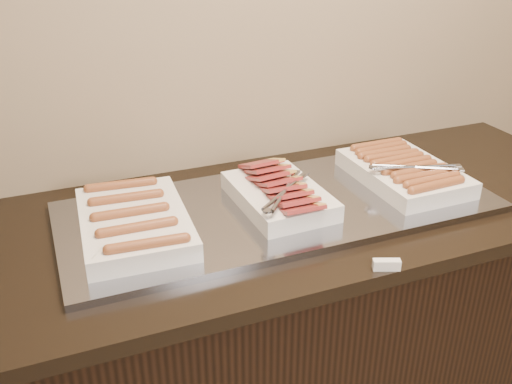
{
  "coord_description": "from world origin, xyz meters",
  "views": [
    {
      "loc": [
        -0.6,
        0.85,
        1.65
      ],
      "look_at": [
        -0.09,
        2.13,
        0.97
      ],
      "focal_mm": 40.0,
      "sensor_mm": 36.0,
      "label": 1
    }
  ],
  "objects_px": {
    "counter": "(282,334)",
    "dish_left": "(134,222)",
    "dish_right": "(404,171)",
    "warming_tray": "(280,207)",
    "dish_center": "(279,194)"
  },
  "relations": [
    {
      "from": "counter",
      "to": "dish_left",
      "type": "distance_m",
      "value": 0.65
    },
    {
      "from": "counter",
      "to": "dish_right",
      "type": "bearing_deg",
      "value": -0.51
    },
    {
      "from": "counter",
      "to": "warming_tray",
      "type": "xyz_separation_m",
      "value": [
        -0.02,
        0.0,
        0.46
      ]
    },
    {
      "from": "counter",
      "to": "dish_right",
      "type": "height_order",
      "value": "dish_right"
    },
    {
      "from": "dish_center",
      "to": "dish_left",
      "type": "bearing_deg",
      "value": 177.4
    },
    {
      "from": "warming_tray",
      "to": "dish_right",
      "type": "xyz_separation_m",
      "value": [
        0.4,
        -0.0,
        0.04
      ]
    },
    {
      "from": "warming_tray",
      "to": "dish_right",
      "type": "height_order",
      "value": "dish_right"
    },
    {
      "from": "counter",
      "to": "dish_right",
      "type": "relative_size",
      "value": 5.41
    },
    {
      "from": "dish_left",
      "to": "dish_center",
      "type": "xyz_separation_m",
      "value": [
        0.4,
        -0.0,
        0.01
      ]
    },
    {
      "from": "dish_center",
      "to": "dish_right",
      "type": "relative_size",
      "value": 0.93
    },
    {
      "from": "counter",
      "to": "warming_tray",
      "type": "bearing_deg",
      "value": 180.0
    },
    {
      "from": "counter",
      "to": "dish_left",
      "type": "xyz_separation_m",
      "value": [
        -0.42,
        0.0,
        0.5
      ]
    },
    {
      "from": "counter",
      "to": "dish_left",
      "type": "relative_size",
      "value": 5.09
    },
    {
      "from": "dish_center",
      "to": "dish_right",
      "type": "xyz_separation_m",
      "value": [
        0.41,
        0.0,
        -0.0
      ]
    },
    {
      "from": "warming_tray",
      "to": "dish_center",
      "type": "relative_size",
      "value": 3.4
    }
  ]
}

